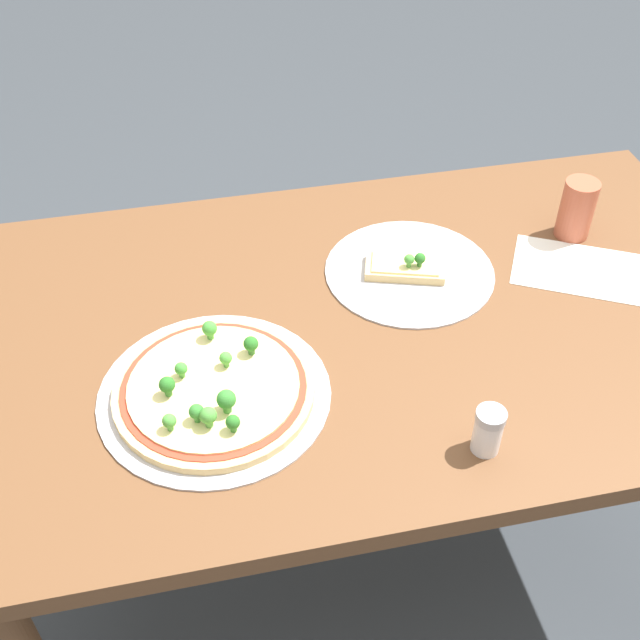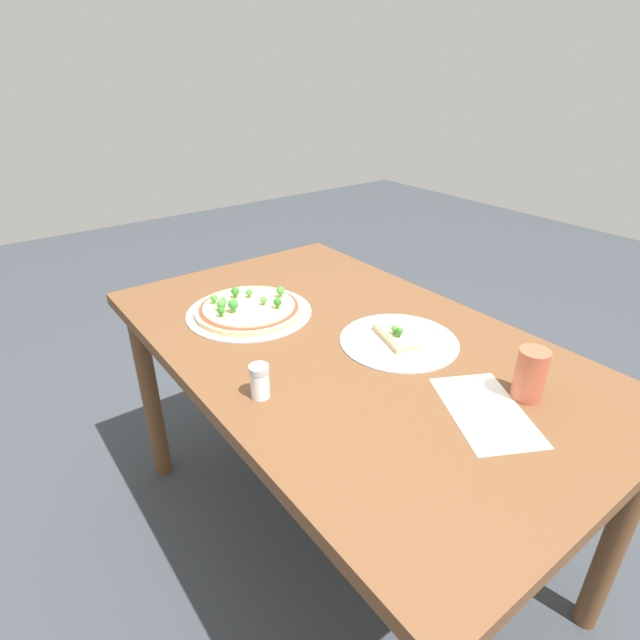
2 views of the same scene
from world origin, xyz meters
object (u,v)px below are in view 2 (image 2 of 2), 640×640
object	(u,v)px
dining_table	(346,369)
drinking_cup	(530,375)
pizza_tray_whole	(249,309)
condiment_shaker	(260,381)
pizza_tray_slice	(398,339)

from	to	relation	value
dining_table	drinking_cup	xyz separation A→B (m)	(-0.43, -0.15, 0.15)
dining_table	pizza_tray_whole	xyz separation A→B (m)	(0.30, 0.12, 0.10)
pizza_tray_whole	drinking_cup	world-z (taller)	drinking_cup
drinking_cup	condiment_shaker	distance (m)	0.58
drinking_cup	condiment_shaker	world-z (taller)	drinking_cup
drinking_cup	condiment_shaker	xyz separation A→B (m)	(0.35, 0.46, -0.02)
pizza_tray_whole	drinking_cup	bearing A→B (deg)	-159.10
pizza_tray_whole	pizza_tray_slice	world-z (taller)	pizza_tray_whole
dining_table	condiment_shaker	xyz separation A→B (m)	(-0.08, 0.31, 0.13)
pizza_tray_whole	condiment_shaker	distance (m)	0.42
dining_table	drinking_cup	distance (m)	0.48
pizza_tray_whole	pizza_tray_slice	xyz separation A→B (m)	(-0.38, -0.23, -0.01)
pizza_tray_whole	condiment_shaker	bearing A→B (deg)	153.82
condiment_shaker	dining_table	bearing A→B (deg)	-76.16
dining_table	drinking_cup	world-z (taller)	drinking_cup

